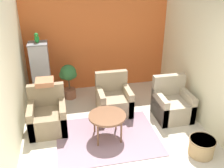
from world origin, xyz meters
TOP-DOWN VIEW (x-y plane):
  - wall_back_accent at (0.00, 3.63)m, footprint 3.76×0.06m
  - wall_left at (-1.85, 1.80)m, footprint 0.06×3.60m
  - wall_right at (1.85, 1.80)m, footprint 0.06×3.60m
  - area_rug at (-0.20, 1.31)m, footprint 1.95×1.51m
  - coffee_table at (-0.20, 1.31)m, footprint 0.71×0.71m
  - armchair_left at (-1.31, 1.84)m, footprint 0.73×0.73m
  - armchair_right at (1.33, 1.75)m, footprint 0.73×0.73m
  - armchair_middle at (0.13, 2.21)m, footprint 0.73×0.73m
  - birdcage at (-1.43, 3.07)m, footprint 0.56×0.56m
  - parrot at (-1.43, 3.07)m, footprint 0.11×0.19m
  - potted_plant at (-0.81, 3.10)m, footprint 0.43×0.39m
  - wicker_basket at (1.33, 0.49)m, footprint 0.45×0.45m
  - throw_pillow at (-1.31, 2.10)m, footprint 0.35×0.35m

SIDE VIEW (x-z plane):
  - area_rug at x=-0.20m, z-range 0.00..0.01m
  - wicker_basket at x=1.33m, z-range 0.01..0.33m
  - armchair_left at x=-1.31m, z-range -0.15..0.74m
  - armchair_right at x=1.33m, z-range -0.15..0.74m
  - armchair_middle at x=0.13m, z-range -0.15..0.74m
  - coffee_table at x=-0.20m, z-range 0.21..0.72m
  - potted_plant at x=-0.81m, z-range 0.12..1.00m
  - birdcage at x=-1.43m, z-range -0.03..1.45m
  - throw_pillow at x=-1.31m, z-range 0.89..0.99m
  - wall_back_accent at x=0.00m, z-range 0.00..2.59m
  - wall_left at x=-1.85m, z-range 0.00..2.59m
  - wall_right at x=1.85m, z-range 0.00..2.59m
  - parrot at x=-1.43m, z-range 1.47..1.70m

